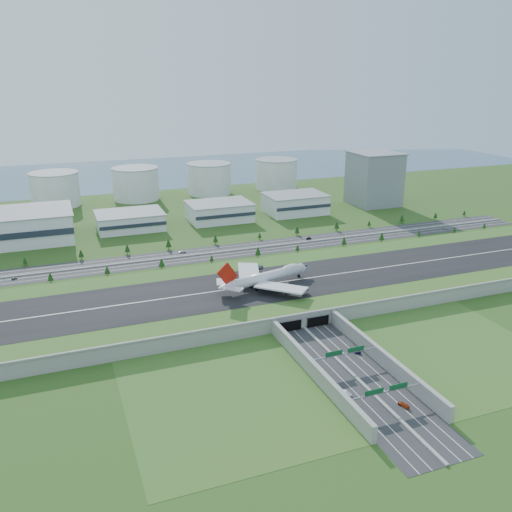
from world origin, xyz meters
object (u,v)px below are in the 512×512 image
object	(u,v)px
car_4	(14,278)
car_7	(182,252)
fuel_tank_a	(55,189)
boeing_747	(266,277)
car_2	(356,351)
car_0	(314,361)
car_3	(403,405)
car_5	(309,238)
car_6	(447,228)
office_tower	(374,179)
car_1	(346,393)

from	to	relation	value
car_4	car_7	size ratio (longest dim) A/B	0.67
car_4	fuel_tank_a	bearing A→B (deg)	-31.24
boeing_747	car_2	size ratio (longest dim) A/B	12.57
car_0	car_4	world-z (taller)	car_0
car_2	car_3	world-z (taller)	car_3
car_0	car_7	bearing A→B (deg)	102.13
car_5	car_6	size ratio (longest dim) A/B	0.89
boeing_747	car_5	world-z (taller)	boeing_747
boeing_747	car_6	xyz separation A→B (m)	(213.06, 88.18, -13.30)
office_tower	car_5	world-z (taller)	office_tower
car_1	car_0	bearing A→B (deg)	66.26
fuel_tank_a	car_7	world-z (taller)	fuel_tank_a
boeing_747	car_5	xyz separation A→B (m)	(81.28, 104.58, -13.26)
office_tower	car_3	size ratio (longest dim) A/B	9.90
car_1	car_3	distance (m)	24.67
office_tower	car_6	bearing A→B (deg)	-85.14
car_3	car_5	world-z (taller)	car_5
fuel_tank_a	car_5	bearing A→B (deg)	-46.48
car_5	car_7	distance (m)	109.85
car_7	car_5	bearing A→B (deg)	101.58
car_3	car_5	distance (m)	245.17
car_1	car_6	bearing A→B (deg)	17.93
fuel_tank_a	car_5	distance (m)	287.31
boeing_747	car_6	distance (m)	230.97
car_3	car_7	bearing A→B (deg)	-91.75
office_tower	car_4	distance (m)	370.74
fuel_tank_a	car_3	distance (m)	461.14
car_1	car_2	distance (m)	39.81
boeing_747	car_7	world-z (taller)	boeing_747
car_1	car_5	size ratio (longest dim) A/B	1.01
boeing_747	car_7	size ratio (longest dim) A/B	12.17
fuel_tank_a	car_1	bearing A→B (deg)	-75.67
car_2	car_7	size ratio (longest dim) A/B	0.97
car_4	car_7	bearing A→B (deg)	-104.96
boeing_747	car_6	size ratio (longest dim) A/B	12.45
office_tower	car_3	world-z (taller)	office_tower
car_4	car_5	size ratio (longest dim) A/B	0.77
office_tower	car_6	xyz separation A→B (m)	(9.30, -109.40, -26.61)
car_5	fuel_tank_a	bearing A→B (deg)	-156.00
car_0	car_6	distance (m)	279.65
office_tower	car_5	distance (m)	156.07
car_3	car_7	xyz separation A→B (m)	(-39.61, 238.01, 0.02)
car_5	car_4	bearing A→B (deg)	-106.35
car_4	car_6	world-z (taller)	car_6
car_0	car_1	size ratio (longest dim) A/B	0.92
car_2	office_tower	bearing A→B (deg)	-136.93
fuel_tank_a	car_2	world-z (taller)	fuel_tank_a
fuel_tank_a	car_0	size ratio (longest dim) A/B	10.82
car_7	car_3	bearing A→B (deg)	22.65
fuel_tank_a	car_3	xyz separation A→B (m)	(127.32, -442.90, -16.57)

